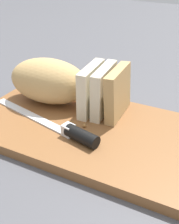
# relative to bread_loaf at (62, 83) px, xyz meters

# --- Properties ---
(ground_plane) EXTENTS (3.00, 3.00, 0.00)m
(ground_plane) POSITION_rel_bread_loaf_xyz_m (0.09, -0.05, -0.07)
(ground_plane) COLOR #4C4C51
(cutting_board) EXTENTS (0.47, 0.26, 0.02)m
(cutting_board) POSITION_rel_bread_loaf_xyz_m (0.09, -0.05, -0.06)
(cutting_board) COLOR brown
(cutting_board) RESTS_ON ground_plane
(bread_loaf) EXTENTS (0.26, 0.13, 0.10)m
(bread_loaf) POSITION_rel_bread_loaf_xyz_m (0.00, 0.00, 0.00)
(bread_loaf) COLOR tan
(bread_loaf) RESTS_ON cutting_board
(bread_knife) EXTENTS (0.27, 0.08, 0.02)m
(bread_knife) POSITION_rel_bread_loaf_xyz_m (0.07, -0.10, -0.04)
(bread_knife) COLOR silver
(bread_knife) RESTS_ON cutting_board
(crumb_near_knife) EXTENTS (0.01, 0.01, 0.01)m
(crumb_near_knife) POSITION_rel_bread_loaf_xyz_m (0.09, -0.06, -0.04)
(crumb_near_knife) COLOR #A8753D
(crumb_near_knife) RESTS_ON cutting_board
(crumb_near_loaf) EXTENTS (0.01, 0.01, 0.01)m
(crumb_near_loaf) POSITION_rel_bread_loaf_xyz_m (0.04, -0.01, -0.04)
(crumb_near_loaf) COLOR #A8753D
(crumb_near_loaf) RESTS_ON cutting_board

